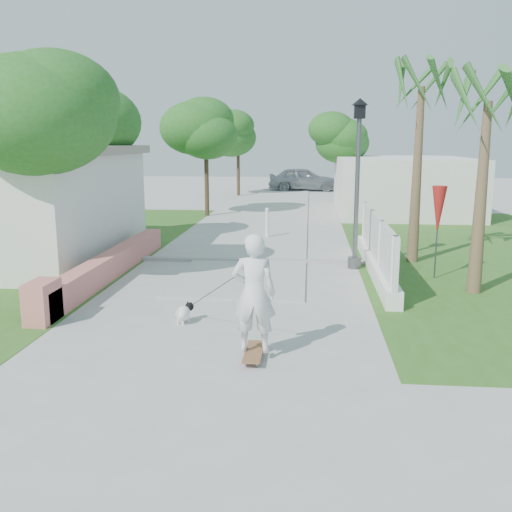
# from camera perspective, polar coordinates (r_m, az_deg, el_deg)

# --- Properties ---
(ground) EXTENTS (90.00, 90.00, 0.00)m
(ground) POSITION_cam_1_polar(r_m,az_deg,el_deg) (10.38, -4.17, -7.52)
(ground) COLOR #B7B7B2
(ground) RESTS_ON ground
(path_strip) EXTENTS (3.20, 36.00, 0.06)m
(path_strip) POSITION_cam_1_polar(r_m,az_deg,el_deg) (29.91, 2.15, 5.03)
(path_strip) COLOR #B7B7B2
(path_strip) RESTS_ON ground
(curb) EXTENTS (6.50, 0.25, 0.10)m
(curb) POSITION_cam_1_polar(r_m,az_deg,el_deg) (16.11, -0.67, -0.44)
(curb) COLOR #999993
(curb) RESTS_ON ground
(grass_left) EXTENTS (8.00, 20.00, 0.01)m
(grass_left) POSITION_cam_1_polar(r_m,az_deg,el_deg) (19.97, -20.43, 1.02)
(grass_left) COLOR #375E1D
(grass_left) RESTS_ON ground
(grass_right) EXTENTS (8.00, 20.00, 0.01)m
(grass_right) POSITION_cam_1_polar(r_m,az_deg,el_deg) (18.77, 21.79, 0.29)
(grass_right) COLOR #375E1D
(grass_right) RESTS_ON ground
(pink_wall) EXTENTS (0.45, 8.20, 0.80)m
(pink_wall) POSITION_cam_1_polar(r_m,az_deg,el_deg) (14.46, -14.84, -1.15)
(pink_wall) COLOR #CA7167
(pink_wall) RESTS_ON ground
(lattice_fence) EXTENTS (0.35, 7.00, 1.50)m
(lattice_fence) POSITION_cam_1_polar(r_m,az_deg,el_deg) (15.05, 11.90, 0.38)
(lattice_fence) COLOR white
(lattice_fence) RESTS_ON ground
(building_right) EXTENTS (6.00, 8.00, 2.60)m
(building_right) POSITION_cam_1_polar(r_m,az_deg,el_deg) (28.10, 14.34, 6.87)
(building_right) COLOR silver
(building_right) RESTS_ON ground
(street_lamp) EXTENTS (0.44, 0.44, 4.44)m
(street_lamp) POSITION_cam_1_polar(r_m,az_deg,el_deg) (15.26, 10.10, 7.72)
(street_lamp) COLOR #59595E
(street_lamp) RESTS_ON ground
(bollard) EXTENTS (0.14, 0.14, 1.09)m
(bollard) POSITION_cam_1_polar(r_m,az_deg,el_deg) (19.93, 1.11, 3.41)
(bollard) COLOR white
(bollard) RESTS_ON ground
(patio_umbrella) EXTENTS (0.36, 0.36, 2.30)m
(patio_umbrella) POSITION_cam_1_polar(r_m,az_deg,el_deg) (14.62, 17.78, 4.29)
(patio_umbrella) COLOR #59595E
(patio_umbrella) RESTS_ON ground
(tree_left_near) EXTENTS (3.60, 3.60, 5.28)m
(tree_left_near) POSITION_cam_1_polar(r_m,az_deg,el_deg) (14.08, -21.03, 12.55)
(tree_left_near) COLOR #4C3826
(tree_left_near) RESTS_ON ground
(tree_left_mid) EXTENTS (3.20, 3.20, 4.85)m
(tree_left_mid) POSITION_cam_1_polar(r_m,az_deg,el_deg) (19.51, -16.43, 11.36)
(tree_left_mid) COLOR #4C3826
(tree_left_mid) RESTS_ON ground
(tree_path_left) EXTENTS (3.40, 3.40, 5.23)m
(tree_path_left) POSITION_cam_1_polar(r_m,az_deg,el_deg) (26.08, -5.01, 12.39)
(tree_path_left) COLOR #4C3826
(tree_path_left) RESTS_ON ground
(tree_path_right) EXTENTS (3.00, 3.00, 4.79)m
(tree_path_right) POSITION_cam_1_polar(r_m,az_deg,el_deg) (29.70, 8.54, 11.56)
(tree_path_right) COLOR #4C3826
(tree_path_right) RESTS_ON ground
(tree_path_far) EXTENTS (3.20, 3.20, 5.17)m
(tree_path_far) POSITION_cam_1_polar(r_m,az_deg,el_deg) (35.94, -1.78, 12.15)
(tree_path_far) COLOR #4C3826
(tree_path_far) RESTS_ON ground
(palm_far) EXTENTS (1.80, 1.80, 5.30)m
(palm_far) POSITION_cam_1_polar(r_m,az_deg,el_deg) (16.48, 16.18, 14.89)
(palm_far) COLOR brown
(palm_far) RESTS_ON ground
(palm_near) EXTENTS (1.80, 1.80, 4.70)m
(palm_near) POSITION_cam_1_polar(r_m,az_deg,el_deg) (13.43, 22.14, 13.12)
(palm_near) COLOR brown
(palm_near) RESTS_ON ground
(skateboarder) EXTENTS (1.84, 2.31, 2.00)m
(skateboarder) POSITION_cam_1_polar(r_m,az_deg,el_deg) (9.67, -3.92, -3.70)
(skateboarder) COLOR brown
(skateboarder) RESTS_ON ground
(dog) EXTENTS (0.39, 0.53, 0.38)m
(dog) POSITION_cam_1_polar(r_m,az_deg,el_deg) (10.85, -7.18, -5.60)
(dog) COLOR white
(dog) RESTS_ON ground
(parked_car) EXTENTS (4.86, 2.21, 1.62)m
(parked_car) POSITION_cam_1_polar(r_m,az_deg,el_deg) (39.55, 4.72, 7.69)
(parked_car) COLOR #A6A8AE
(parked_car) RESTS_ON ground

